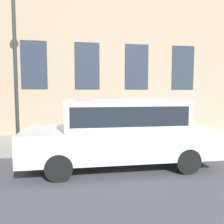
% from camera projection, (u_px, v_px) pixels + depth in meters
% --- Properties ---
extents(ground_plane, '(80.00, 80.00, 0.00)m').
position_uv_depth(ground_plane, '(127.00, 153.00, 7.59)').
color(ground_plane, '#47474C').
extents(sidewalk, '(3.17, 60.00, 0.16)m').
position_uv_depth(sidewalk, '(118.00, 141.00, 9.14)').
color(sidewalk, gray).
rests_on(sidewalk, ground_plane).
extents(building_facade, '(0.33, 40.00, 7.24)m').
position_uv_depth(building_facade, '(112.00, 62.00, 10.56)').
color(building_facade, tan).
rests_on(building_facade, ground_plane).
extents(fire_hydrant, '(0.37, 0.47, 0.70)m').
position_uv_depth(fire_hydrant, '(108.00, 135.00, 8.12)').
color(fire_hydrant, gray).
rests_on(fire_hydrant, sidewalk).
extents(person, '(0.37, 0.25, 1.54)m').
position_uv_depth(person, '(116.00, 118.00, 8.58)').
color(person, '#232328').
rests_on(person, sidewalk).
extents(parked_truck_silver_near, '(1.91, 5.21, 1.88)m').
position_uv_depth(parked_truck_silver_near, '(122.00, 129.00, 6.15)').
color(parked_truck_silver_near, black).
rests_on(parked_truck_silver_near, ground_plane).
extents(street_lamp, '(0.36, 0.36, 6.21)m').
position_uv_depth(street_lamp, '(14.00, 36.00, 7.28)').
color(street_lamp, '#2D332D').
rests_on(street_lamp, sidewalk).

